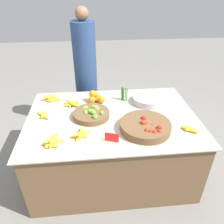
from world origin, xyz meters
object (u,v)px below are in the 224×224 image
object	(u,v)px
tomato_basket	(146,126)
vendor_person	(86,78)
lime_bowl	(91,114)
price_sign	(112,137)
metal_bowl	(148,100)

from	to	relation	value
tomato_basket	vendor_person	bearing A→B (deg)	115.04
vendor_person	lime_bowl	bearing A→B (deg)	-86.46
price_sign	vendor_person	bearing A→B (deg)	117.34
price_sign	vendor_person	distance (m)	1.30
lime_bowl	metal_bowl	bearing A→B (deg)	19.80
tomato_basket	vendor_person	size ratio (longest dim) A/B	0.28
metal_bowl	price_sign	world-z (taller)	price_sign
vendor_person	metal_bowl	bearing A→B (deg)	-44.00
lime_bowl	price_sign	world-z (taller)	lime_bowl
price_sign	lime_bowl	bearing A→B (deg)	129.62
tomato_basket	vendor_person	xyz separation A→B (m)	(-0.53, 1.14, 0.01)
tomato_basket	price_sign	xyz separation A→B (m)	(-0.32, -0.14, 0.00)
price_sign	vendor_person	size ratio (longest dim) A/B	0.07
metal_bowl	price_sign	xyz separation A→B (m)	(-0.46, -0.63, 0.01)
metal_bowl	price_sign	bearing A→B (deg)	-126.08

